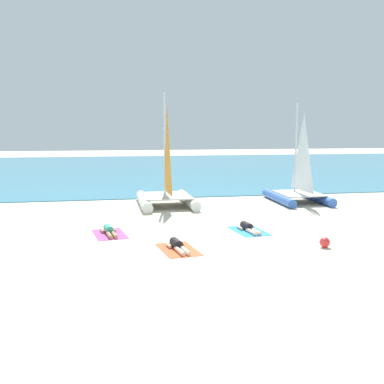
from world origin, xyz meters
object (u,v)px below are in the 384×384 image
Objects in this scene: sailboat_blue at (298,188)px; towel_right at (249,231)px; sailboat_white at (167,189)px; towel_middle at (178,249)px; beach_ball at (325,242)px; sunbather_middle at (178,245)px; sunbather_left at (109,230)px; towel_left at (110,234)px; sunbather_right at (248,227)px.

sailboat_blue is 7.73m from towel_right.
sailboat_white is 8.48m from towel_middle.
sailboat_white is 9.94m from beach_ball.
beach_ball is (4.11, -9.03, -0.68)m from sailboat_white.
towel_right is at bearing 34.84° from towel_middle.
beach_ball is at bearing -16.44° from sunbather_middle.
sunbather_left reaches higher than towel_middle.
towel_right is at bearing -4.89° from towel_left.
towel_middle is 1.21× the size of sunbather_middle.
sailboat_white is 6.68m from sunbather_right.
sailboat_blue is 15.13× the size of beach_ball.
sailboat_white is 3.65× the size of sunbather_left.
sunbather_left is (-2.90, -5.75, -0.72)m from sailboat_white.
sailboat_blue is 2.78× the size of towel_middle.
sunbather_middle reaches higher than towel_left.
sunbather_right is 3.32m from beach_ball.
sunbather_left is at bearing 174.41° from towel_right.
sailboat_blue is 9.36m from beach_ball.
towel_middle and towel_right have the same top height.
sunbather_left is at bearing 129.58° from towel_middle.
sunbather_right is at bearing -69.49° from sailboat_white.
sunbather_right is at bearing -126.68° from sailboat_blue.
sunbather_right reaches higher than towel_middle.
sunbather_left is (-0.01, 0.07, 0.13)m from towel_left.
sunbather_middle is (-7.78, -8.17, -0.65)m from sailboat_blue.
sunbather_left is (-9.97, -5.58, -0.65)m from sailboat_blue.
towel_left is 1.21× the size of sunbather_middle.
sailboat_white reaches higher than sunbather_middle.
towel_left is at bearing 175.11° from towel_right.
towel_right is (2.37, -6.27, -0.85)m from sailboat_white.
sunbather_left is 4.49× the size of beach_ball.
towel_middle is 3.75m from towel_right.
towel_left is at bearing 130.14° from towel_middle.
sunbather_middle is 4.50× the size of beach_ball.
beach_ball is at bearing -107.21° from sailboat_blue.
sailboat_white reaches higher than sunbather_right.
sunbather_left is 0.82× the size of towel_right.
sunbather_left is at bearing 154.93° from beach_ball.
beach_ball is at bearing -65.90° from sailboat_white.
sailboat_blue reaches higher than towel_left.
sunbather_left is 3.45m from towel_middle.
sunbather_middle is 3.72m from towel_right.
sunbather_right reaches higher than towel_right.
sunbather_middle is (2.19, -2.59, 0.00)m from sunbather_left.
beach_ball reaches higher than sunbather_right.
beach_ball reaches higher than towel_left.
towel_left is 5.45× the size of beach_ball.
towel_right is (5.27, -0.52, -0.13)m from sunbather_left.
sunbather_left is 5.30m from towel_right.
sunbather_middle and sunbather_right have the same top height.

